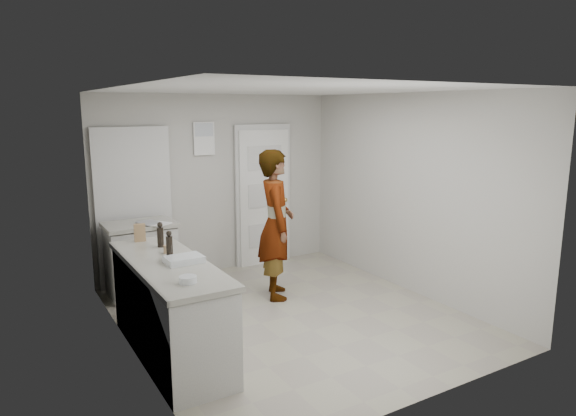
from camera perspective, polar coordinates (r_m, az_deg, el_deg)
ground at (r=5.93m, az=0.32°, el=-11.90°), size 4.00×4.00×0.00m
room_shell at (r=7.25m, az=-8.85°, el=0.70°), size 4.00×4.00×4.00m
main_counter at (r=5.05m, az=-12.97°, el=-11.20°), size 0.64×1.96×0.93m
side_counter at (r=6.69m, az=-15.99°, el=-5.73°), size 0.84×0.61×0.93m
person at (r=6.26m, az=-1.35°, el=-1.83°), size 0.66×0.79×1.83m
cake_mix_box at (r=5.64m, az=-16.15°, el=-2.65°), size 0.12×0.07×0.19m
spice_jar at (r=5.14m, az=-13.38°, el=-4.47°), size 0.05×0.05×0.08m
oil_cruet_a at (r=5.36m, az=-14.00°, el=-2.94°), size 0.06×0.06×0.26m
oil_cruet_b at (r=4.90m, az=-13.04°, el=-4.12°), size 0.06×0.06×0.28m
baking_dish at (r=4.81m, az=-11.48°, el=-5.64°), size 0.34×0.24×0.06m
egg_bowl at (r=4.26m, az=-11.07°, el=-7.81°), size 0.14×0.14×0.06m
papers at (r=6.45m, az=-14.55°, el=-1.69°), size 0.39×0.41×0.01m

